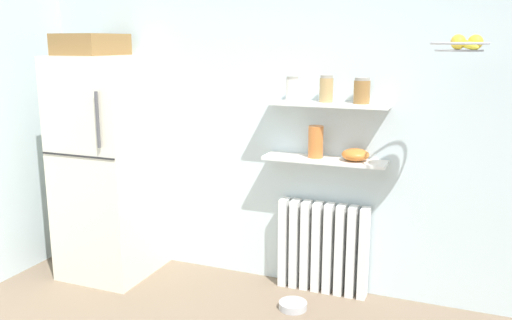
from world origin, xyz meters
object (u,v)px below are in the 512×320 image
Objects in this scene: shelf_bowl at (355,155)px; pet_food_bowl at (293,305)px; storage_jar_1 at (326,89)px; hanging_fruit_basket at (462,44)px; refrigerator at (109,163)px; storage_jar_2 at (362,91)px; storage_jar_0 at (292,89)px; radiator at (323,248)px; vase at (316,142)px.

pet_food_bowl is at bearing -135.33° from shelf_bowl.
storage_jar_1 reaches higher than pet_food_bowl.
pet_food_bowl is (-0.11, -0.33, -1.51)m from storage_jar_1.
hanging_fruit_basket is at bearing -1.79° from pet_food_bowl.
storage_jar_2 is (1.95, 0.24, 0.62)m from refrigerator.
storage_jar_1 reaches higher than storage_jar_2.
storage_jar_1 is (0.25, 0.00, 0.01)m from storage_jar_0.
refrigerator reaches higher than shelf_bowl.
storage_jar_1 is at bearing 8.13° from refrigerator.
shelf_bowl is 1.06m from hanging_fruit_basket.
hanging_fruit_basket is (0.99, -0.03, 1.82)m from pet_food_bowl.
radiator is (1.70, 0.27, -0.57)m from refrigerator.
refrigerator is 9.55× the size of pet_food_bowl.
hanging_fruit_basket is at bearing -29.15° from shelf_bowl.
vase is (0.18, 0.00, -0.37)m from storage_jar_0.
refrigerator is 10.16× the size of storage_jar_1.
radiator is 0.81m from vase.
shelf_bowl is at bearing 150.85° from hanging_fruit_basket.
storage_jar_2 is at bearing 0.00° from storage_jar_0.
vase is 0.30m from shelf_bowl.
refrigerator is 5.90× the size of hanging_fruit_basket.
refrigerator is 2.77× the size of radiator.
storage_jar_2 is at bearing -6.87° from radiator.
radiator is 1.78m from hanging_fruit_basket.
storage_jar_1 is at bearing -0.00° from vase.
pet_food_bowl is (-0.05, -0.33, -1.13)m from vase.
shelf_bowl is (0.22, 0.00, -0.45)m from storage_jar_1.
storage_jar_0 is at bearing -180.00° from shelf_bowl.
storage_jar_0 is 0.25m from storage_jar_1.
radiator is 3.45× the size of pet_food_bowl.
hanging_fruit_basket is at bearing -22.55° from storage_jar_1.
storage_jar_1 is at bearing 157.45° from hanging_fruit_basket.
vase reaches higher than pet_food_bowl.
radiator is at bearing 24.09° from vase.
storage_jar_1 is 1.06× the size of storage_jar_2.
pet_food_bowl is (-0.11, -0.36, -0.32)m from radiator.
storage_jar_2 reaches higher than radiator.
refrigerator reaches higher than storage_jar_2.
hanging_fruit_basket reaches higher than vase.
refrigerator is at bearing -170.88° from radiator.
storage_jar_1 is 0.39m from vase.
storage_jar_0 is 0.87× the size of pet_food_bowl.
storage_jar_2 reaches higher than shelf_bowl.
hanging_fruit_basket is (0.87, -0.39, 1.50)m from radiator.
storage_jar_0 reaches higher than radiator.
shelf_bowl is at bearing 7.20° from refrigerator.
storage_jar_2 is (0.25, -0.03, 1.18)m from radiator.
refrigerator is 2.06m from storage_jar_2.
storage_jar_2 is 0.55× the size of hanging_fruit_basket.
vase is 1.18m from pet_food_bowl.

